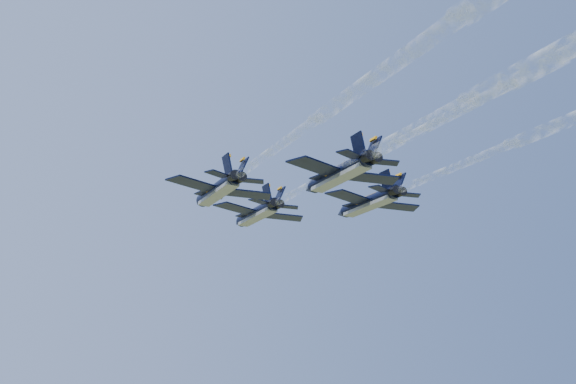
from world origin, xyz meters
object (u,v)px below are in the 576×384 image
jet_left (217,190)px  jet_slot (339,174)px  jet_lead (256,214)px  jet_right (368,203)px

jet_left → jet_slot: size_ratio=1.00×
jet_lead → jet_slot: bearing=-89.1°
jet_left → jet_right: (20.37, -2.64, 0.00)m
jet_right → jet_slot: size_ratio=1.00×
jet_lead → jet_slot: 25.00m
jet_lead → jet_slot: same height
jet_left → jet_slot: same height
jet_slot → jet_lead: bearing=90.9°
jet_right → jet_slot: 16.21m
jet_left → jet_slot: (8.69, -13.88, 0.00)m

